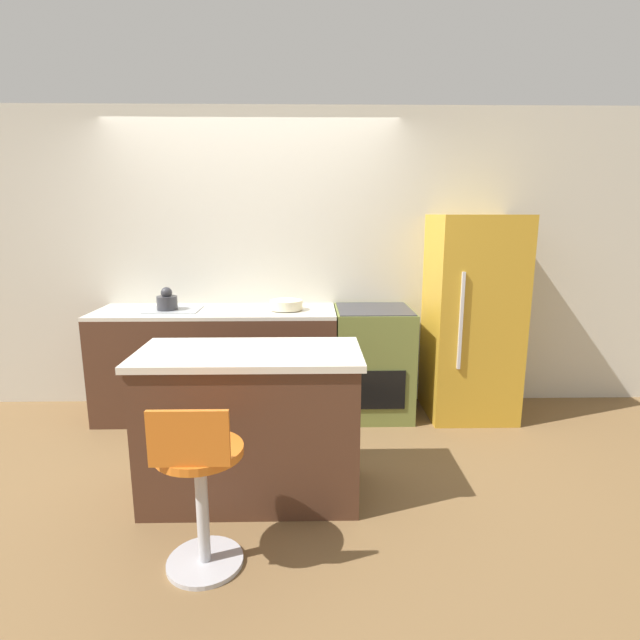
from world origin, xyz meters
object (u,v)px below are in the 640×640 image
at_px(refrigerator, 471,318).
at_px(mixing_bowl, 286,305).
at_px(oven_range, 373,362).
at_px(stool_chair, 200,485).
at_px(kettle, 167,301).

xyz_separation_m(refrigerator, mixing_bowl, (-1.56, -0.01, 0.12)).
xyz_separation_m(oven_range, mixing_bowl, (-0.74, -0.02, 0.51)).
bearing_deg(stool_chair, kettle, 108.84).
xyz_separation_m(stool_chair, mixing_bowl, (0.33, 1.92, 0.52)).
height_order(oven_range, stool_chair, oven_range).
distance_m(refrigerator, kettle, 2.55).
distance_m(refrigerator, mixing_bowl, 1.57).
bearing_deg(mixing_bowl, stool_chair, -99.73).
relative_size(oven_range, mixing_bowl, 3.43).
bearing_deg(mixing_bowl, oven_range, 1.87).
bearing_deg(kettle, mixing_bowl, 0.00).
bearing_deg(stool_chair, mixing_bowl, 80.27).
distance_m(refrigerator, stool_chair, 2.73).
height_order(stool_chair, kettle, kettle).
xyz_separation_m(oven_range, kettle, (-1.72, -0.02, 0.54)).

